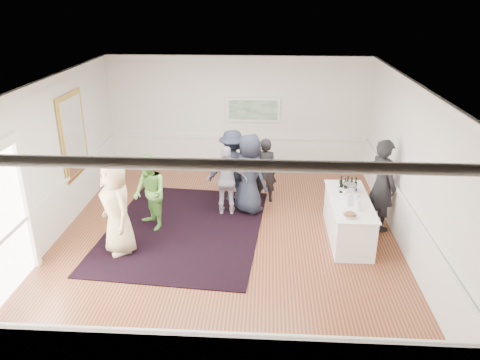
# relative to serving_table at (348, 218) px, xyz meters

# --- Properties ---
(floor) EXTENTS (8.00, 8.00, 0.00)m
(floor) POSITION_rel_serving_table_xyz_m (-2.48, -0.33, -0.43)
(floor) COLOR brown
(floor) RESTS_ON ground
(ceiling) EXTENTS (7.00, 8.00, 0.02)m
(ceiling) POSITION_rel_serving_table_xyz_m (-2.48, -0.33, 2.77)
(ceiling) COLOR white
(ceiling) RESTS_ON wall_back
(wall_left) EXTENTS (0.02, 8.00, 3.20)m
(wall_left) POSITION_rel_serving_table_xyz_m (-5.98, -0.33, 1.17)
(wall_left) COLOR white
(wall_left) RESTS_ON floor
(wall_right) EXTENTS (0.02, 8.00, 3.20)m
(wall_right) POSITION_rel_serving_table_xyz_m (1.02, -0.33, 1.17)
(wall_right) COLOR white
(wall_right) RESTS_ON floor
(wall_back) EXTENTS (7.00, 0.02, 3.20)m
(wall_back) POSITION_rel_serving_table_xyz_m (-2.48, 3.67, 1.17)
(wall_back) COLOR white
(wall_back) RESTS_ON floor
(wall_front) EXTENTS (7.00, 0.02, 3.20)m
(wall_front) POSITION_rel_serving_table_xyz_m (-2.48, -4.33, 1.17)
(wall_front) COLOR white
(wall_front) RESTS_ON floor
(wainscoting) EXTENTS (7.00, 8.00, 1.00)m
(wainscoting) POSITION_rel_serving_table_xyz_m (-2.48, -0.33, 0.07)
(wainscoting) COLOR white
(wainscoting) RESTS_ON floor
(mirror) EXTENTS (0.05, 1.25, 1.85)m
(mirror) POSITION_rel_serving_table_xyz_m (-5.93, 0.97, 1.37)
(mirror) COLOR gold
(mirror) RESTS_ON wall_left
(landscape_painting) EXTENTS (1.44, 0.06, 0.66)m
(landscape_painting) POSITION_rel_serving_table_xyz_m (-2.08, 3.62, 1.35)
(landscape_painting) COLOR white
(landscape_painting) RESTS_ON wall_back
(area_rug) EXTENTS (3.51, 4.43, 0.02)m
(area_rug) POSITION_rel_serving_table_xyz_m (-3.42, 0.14, -0.42)
(area_rug) COLOR black
(area_rug) RESTS_ON floor
(serving_table) EXTENTS (0.80, 2.10, 0.85)m
(serving_table) POSITION_rel_serving_table_xyz_m (0.00, 0.00, 0.00)
(serving_table) COLOR white
(serving_table) RESTS_ON floor
(bartender) EXTENTS (0.76, 0.86, 1.98)m
(bartender) POSITION_rel_serving_table_xyz_m (0.72, 0.48, 0.56)
(bartender) COLOR black
(bartender) RESTS_ON floor
(guest_tan) EXTENTS (1.04, 1.10, 1.89)m
(guest_tan) POSITION_rel_serving_table_xyz_m (-4.50, -0.81, 0.52)
(guest_tan) COLOR tan
(guest_tan) RESTS_ON floor
(guest_green) EXTENTS (0.97, 1.00, 1.63)m
(guest_green) POSITION_rel_serving_table_xyz_m (-4.12, 0.18, 0.38)
(guest_green) COLOR #69B548
(guest_green) RESTS_ON floor
(guest_lilac) EXTENTS (0.95, 0.42, 1.60)m
(guest_lilac) POSITION_rel_serving_table_xyz_m (-2.56, 0.97, 0.37)
(guest_lilac) COLOR #B1ABC0
(guest_lilac) RESTS_ON floor
(guest_dark_a) EXTENTS (1.30, 1.03, 1.76)m
(guest_dark_a) POSITION_rel_serving_table_xyz_m (-2.49, 1.71, 0.45)
(guest_dark_a) COLOR #1F2534
(guest_dark_a) RESTS_ON floor
(guest_dark_b) EXTENTS (0.61, 0.44, 1.57)m
(guest_dark_b) POSITION_rel_serving_table_xyz_m (-1.73, 1.73, 0.36)
(guest_dark_b) COLOR black
(guest_dark_b) RESTS_ON floor
(guest_navy) EXTENTS (1.06, 1.05, 1.84)m
(guest_navy) POSITION_rel_serving_table_xyz_m (-2.07, 1.12, 0.49)
(guest_navy) COLOR #1F2534
(guest_navy) RESTS_ON floor
(wine_bottles) EXTENTS (0.38, 0.27, 0.31)m
(wine_bottles) POSITION_rel_serving_table_xyz_m (0.01, 0.46, 0.58)
(wine_bottles) COLOR black
(wine_bottles) RESTS_ON serving_table
(juice_pitchers) EXTENTS (0.29, 0.55, 0.24)m
(juice_pitchers) POSITION_rel_serving_table_xyz_m (-0.02, -0.26, 0.54)
(juice_pitchers) COLOR #71C245
(juice_pitchers) RESTS_ON serving_table
(ice_bucket) EXTENTS (0.26, 0.26, 0.24)m
(ice_bucket) POSITION_rel_serving_table_xyz_m (0.01, 0.22, 0.54)
(ice_bucket) COLOR silver
(ice_bucket) RESTS_ON serving_table
(nut_bowl) EXTENTS (0.28, 0.28, 0.08)m
(nut_bowl) POSITION_rel_serving_table_xyz_m (-0.12, -0.78, 0.46)
(nut_bowl) COLOR white
(nut_bowl) RESTS_ON serving_table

